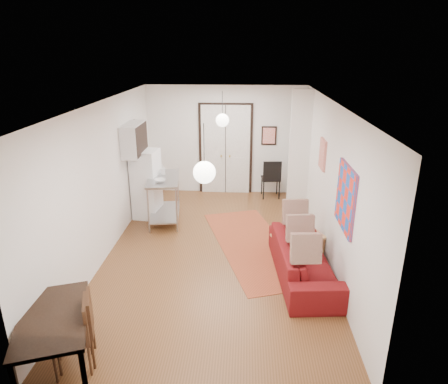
# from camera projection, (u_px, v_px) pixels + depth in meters

# --- Properties ---
(floor) EXTENTS (7.00, 7.00, 0.00)m
(floor) POSITION_uv_depth(u_px,v_px,m) (217.00, 251.00, 7.91)
(floor) COLOR brown
(floor) RESTS_ON ground
(ceiling) EXTENTS (4.20, 7.00, 0.02)m
(ceiling) POSITION_uv_depth(u_px,v_px,m) (215.00, 103.00, 6.92)
(ceiling) COLOR white
(ceiling) RESTS_ON wall_back
(wall_back) EXTENTS (4.20, 0.02, 2.90)m
(wall_back) POSITION_uv_depth(u_px,v_px,m) (226.00, 140.00, 10.70)
(wall_back) COLOR white
(wall_back) RESTS_ON floor
(wall_front) EXTENTS (4.20, 0.02, 2.90)m
(wall_front) POSITION_uv_depth(u_px,v_px,m) (191.00, 289.00, 4.13)
(wall_front) COLOR white
(wall_front) RESTS_ON floor
(wall_left) EXTENTS (0.02, 7.00, 2.90)m
(wall_left) POSITION_uv_depth(u_px,v_px,m) (105.00, 180.00, 7.53)
(wall_left) COLOR white
(wall_left) RESTS_ON floor
(wall_right) EXTENTS (0.02, 7.00, 2.90)m
(wall_right) POSITION_uv_depth(u_px,v_px,m) (330.00, 184.00, 7.31)
(wall_right) COLOR white
(wall_right) RESTS_ON floor
(double_doors) EXTENTS (1.44, 0.06, 2.50)m
(double_doors) POSITION_uv_depth(u_px,v_px,m) (226.00, 150.00, 10.74)
(double_doors) COLOR white
(double_doors) RESTS_ON wall_back
(stub_partition) EXTENTS (0.50, 0.10, 2.90)m
(stub_partition) POSITION_uv_depth(u_px,v_px,m) (299.00, 150.00, 9.71)
(stub_partition) COLOR white
(stub_partition) RESTS_ON floor
(wall_cabinet) EXTENTS (0.35, 1.00, 0.70)m
(wall_cabinet) POSITION_uv_depth(u_px,v_px,m) (134.00, 139.00, 8.77)
(wall_cabinet) COLOR silver
(wall_cabinet) RESTS_ON wall_left
(painting_popart) EXTENTS (0.05, 1.00, 1.00)m
(painting_popart) POSITION_uv_depth(u_px,v_px,m) (346.00, 198.00, 6.07)
(painting_popart) COLOR red
(painting_popart) RESTS_ON wall_right
(painting_abstract) EXTENTS (0.05, 0.50, 0.60)m
(painting_abstract) POSITION_uv_depth(u_px,v_px,m) (323.00, 154.00, 7.94)
(painting_abstract) COLOR beige
(painting_abstract) RESTS_ON wall_right
(poster_back) EXTENTS (0.40, 0.03, 0.50)m
(poster_back) POSITION_uv_depth(u_px,v_px,m) (269.00, 136.00, 10.56)
(poster_back) COLOR red
(poster_back) RESTS_ON wall_back
(print_left) EXTENTS (0.03, 0.44, 0.54)m
(print_left) POSITION_uv_depth(u_px,v_px,m) (133.00, 132.00, 9.23)
(print_left) COLOR #A57445
(print_left) RESTS_ON wall_left
(pendant_back) EXTENTS (0.30, 0.30, 0.80)m
(pendant_back) POSITION_uv_depth(u_px,v_px,m) (222.00, 120.00, 9.02)
(pendant_back) COLOR white
(pendant_back) RESTS_ON ceiling
(pendant_front) EXTENTS (0.30, 0.30, 0.80)m
(pendant_front) POSITION_uv_depth(u_px,v_px,m) (204.00, 172.00, 5.27)
(pendant_front) COLOR white
(pendant_front) RESTS_ON ceiling
(kilim_rug) EXTENTS (2.29, 3.73, 0.01)m
(kilim_rug) POSITION_uv_depth(u_px,v_px,m) (253.00, 245.00, 8.15)
(kilim_rug) COLOR #A8422A
(kilim_rug) RESTS_ON floor
(sofa) EXTENTS (1.09, 2.37, 0.67)m
(sofa) POSITION_uv_depth(u_px,v_px,m) (304.00, 259.00, 6.93)
(sofa) COLOR maroon
(sofa) RESTS_ON floor
(coffee_table) EXTENTS (1.08, 0.87, 0.42)m
(coffee_table) POSITION_uv_depth(u_px,v_px,m) (298.00, 238.00, 7.63)
(coffee_table) COLOR tan
(coffee_table) RESTS_ON floor
(potted_plant) EXTENTS (0.44, 0.47, 0.41)m
(potted_plant) POSITION_uv_depth(u_px,v_px,m) (305.00, 226.00, 7.54)
(potted_plant) COLOR #306C30
(potted_plant) RESTS_ON coffee_table
(kitchen_counter) EXTENTS (0.87, 1.45, 1.05)m
(kitchen_counter) POSITION_uv_depth(u_px,v_px,m) (164.00, 192.00, 9.08)
(kitchen_counter) COLOR #A1A3A6
(kitchen_counter) RESTS_ON floor
(bowl) EXTENTS (0.28, 0.28, 0.06)m
(bowl) POSITION_uv_depth(u_px,v_px,m) (160.00, 180.00, 8.67)
(bowl) COLOR silver
(bowl) RESTS_ON kitchen_counter
(soap_bottle) EXTENTS (0.11, 0.11, 0.22)m
(soap_bottle) POSITION_uv_depth(u_px,v_px,m) (163.00, 170.00, 9.16)
(soap_bottle) COLOR teal
(soap_bottle) RESTS_ON kitchen_counter
(fridge) EXTENTS (0.65, 0.65, 1.62)m
(fridge) POSITION_uv_depth(u_px,v_px,m) (146.00, 184.00, 9.26)
(fridge) COLOR white
(fridge) RESTS_ON floor
(dining_table) EXTENTS (1.21, 1.57, 0.77)m
(dining_table) POSITION_uv_depth(u_px,v_px,m) (53.00, 322.00, 4.82)
(dining_table) COLOR black
(dining_table) RESTS_ON floor
(dining_chair_near) EXTENTS (0.57, 0.70, 0.95)m
(dining_chair_near) POSITION_uv_depth(u_px,v_px,m) (77.00, 321.00, 5.04)
(dining_chair_near) COLOR #3D2213
(dining_chair_near) RESTS_ON floor
(dining_chair_far) EXTENTS (0.57, 0.70, 0.95)m
(dining_chair_far) POSITION_uv_depth(u_px,v_px,m) (73.00, 327.00, 4.94)
(dining_chair_far) COLOR #3D2213
(dining_chair_far) RESTS_ON floor
(black_side_chair) EXTENTS (0.51, 0.51, 1.04)m
(black_side_chair) POSITION_uv_depth(u_px,v_px,m) (271.00, 174.00, 10.69)
(black_side_chair) COLOR black
(black_side_chair) RESTS_ON floor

